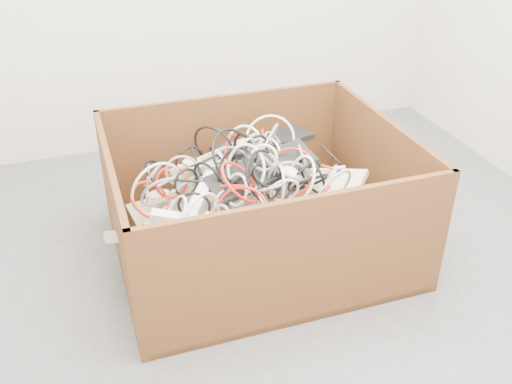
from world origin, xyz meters
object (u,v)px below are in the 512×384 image
object	(u,v)px
power_strip_left	(201,195)
power_strip_right	(189,222)
vga_plug	(343,172)
cardboard_box	(254,225)

from	to	relation	value
power_strip_left	power_strip_right	size ratio (longest dim) A/B	0.88
vga_plug	power_strip_left	bearing A→B (deg)	-124.18
cardboard_box	vga_plug	xyz separation A→B (m)	(0.42, -0.01, 0.20)
power_strip_right	vga_plug	size ratio (longest dim) A/B	6.70
power_strip_right	vga_plug	bearing A→B (deg)	30.60
cardboard_box	power_strip_left	bearing A→B (deg)	-171.76
power_strip_right	vga_plug	world-z (taller)	power_strip_right
cardboard_box	vga_plug	bearing A→B (deg)	-1.10
power_strip_left	power_strip_right	xyz separation A→B (m)	(-0.08, -0.13, -0.03)
power_strip_left	vga_plug	size ratio (longest dim) A/B	5.89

